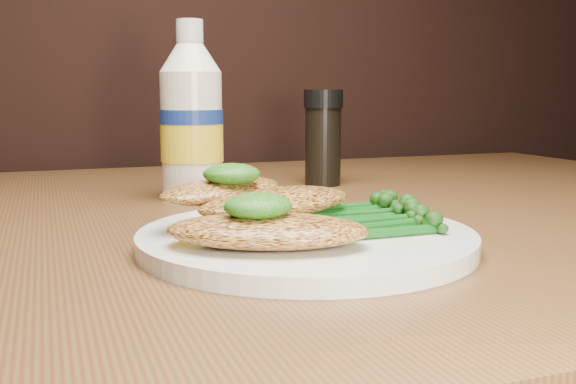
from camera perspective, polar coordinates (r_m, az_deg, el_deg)
name	(u,v)px	position (r m, az deg, el deg)	size (l,w,h in m)	color
plate	(306,239)	(0.48, 1.59, -4.09)	(0.24, 0.24, 0.01)	white
chicken_front	(267,231)	(0.43, -1.81, -3.36)	(0.13, 0.07, 0.02)	gold
chicken_mid	(277,202)	(0.48, -0.97, -0.90)	(0.13, 0.07, 0.02)	gold
chicken_back	(222,190)	(0.50, -5.72, 0.13)	(0.11, 0.06, 0.02)	gold
pesto_front	(258,206)	(0.42, -2.63, -1.23)	(0.05, 0.04, 0.02)	#113307
pesto_back	(232,174)	(0.49, -4.92, 1.56)	(0.04, 0.04, 0.02)	#113307
broccolini_bundle	(364,215)	(0.49, 6.64, -1.96)	(0.11, 0.09, 0.02)	#115016
mayo_bottle	(191,111)	(0.69, -8.39, 6.98)	(0.07, 0.07, 0.18)	white
pepper_grinder	(323,138)	(0.79, 3.06, 4.72)	(0.05, 0.05, 0.11)	black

